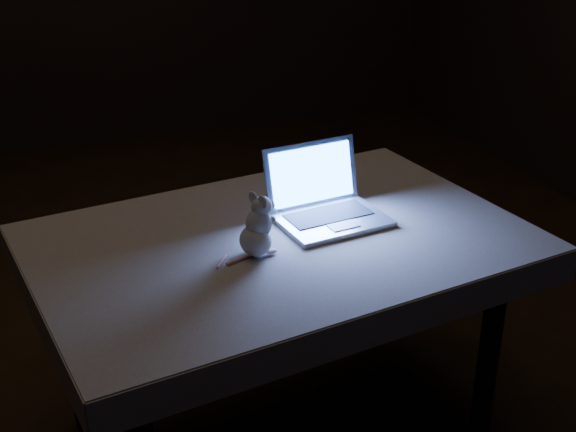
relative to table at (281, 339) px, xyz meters
name	(u,v)px	position (x,y,z in m)	size (l,w,h in m)	color
floor	(189,368)	(-0.20, 0.41, -0.34)	(5.00, 5.00, 0.00)	black
table	(281,339)	(0.00, 0.00, 0.00)	(1.25, 0.81, 0.67)	black
tablecloth	(274,257)	(-0.03, -0.03, 0.30)	(1.35, 0.90, 0.09)	#B8A997
laptop	(333,190)	(0.17, 0.03, 0.45)	(0.30, 0.27, 0.21)	#B0B0B5
plush_mouse	(255,226)	(-0.10, -0.08, 0.43)	(0.12, 0.12, 0.17)	silver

